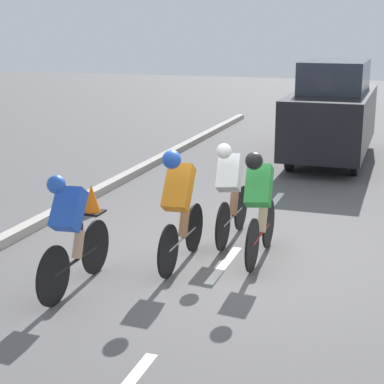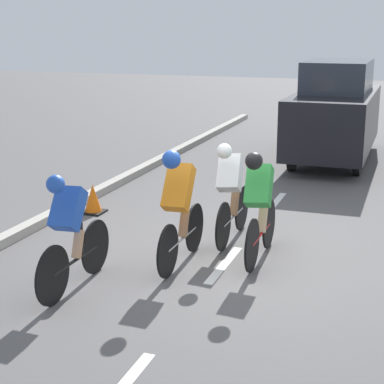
{
  "view_description": "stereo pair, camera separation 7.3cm",
  "coord_description": "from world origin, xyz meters",
  "px_view_note": "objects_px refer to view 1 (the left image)",
  "views": [
    {
      "loc": [
        -2.14,
        7.87,
        3.05
      ],
      "look_at": [
        0.45,
        0.25,
        0.95
      ],
      "focal_mm": 60.0,
      "sensor_mm": 36.0,
      "label": 1
    },
    {
      "loc": [
        -2.21,
        7.85,
        3.05
      ],
      "look_at": [
        0.45,
        0.25,
        0.95
      ],
      "focal_mm": 60.0,
      "sensor_mm": 36.0,
      "label": 2
    }
  ],
  "objects_px": {
    "cyclist_blue": "(71,230)",
    "cyclist_white": "(230,190)",
    "cyclist_orange": "(179,204)",
    "cyclist_green": "(259,203)",
    "traffic_cone": "(92,199)",
    "support_car": "(332,111)"
  },
  "relations": [
    {
      "from": "cyclist_blue",
      "to": "support_car",
      "type": "relative_size",
      "value": 0.38
    },
    {
      "from": "cyclist_blue",
      "to": "cyclist_green",
      "type": "xyz_separation_m",
      "value": [
        -1.84,
        -1.68,
        0.04
      ]
    },
    {
      "from": "support_car",
      "to": "cyclist_blue",
      "type": "bearing_deg",
      "value": 77.43
    },
    {
      "from": "cyclist_orange",
      "to": "cyclist_green",
      "type": "height_order",
      "value": "cyclist_orange"
    },
    {
      "from": "support_car",
      "to": "traffic_cone",
      "type": "bearing_deg",
      "value": 60.6
    },
    {
      "from": "cyclist_blue",
      "to": "cyclist_white",
      "type": "bearing_deg",
      "value": -118.56
    },
    {
      "from": "cyclist_blue",
      "to": "traffic_cone",
      "type": "distance_m",
      "value": 3.27
    },
    {
      "from": "cyclist_white",
      "to": "traffic_cone",
      "type": "height_order",
      "value": "cyclist_white"
    },
    {
      "from": "cyclist_blue",
      "to": "support_car",
      "type": "distance_m",
      "value": 8.9
    },
    {
      "from": "cyclist_white",
      "to": "cyclist_orange",
      "type": "xyz_separation_m",
      "value": [
        0.35,
        1.17,
        0.07
      ]
    },
    {
      "from": "cyclist_orange",
      "to": "cyclist_white",
      "type": "bearing_deg",
      "value": -106.81
    },
    {
      "from": "cyclist_orange",
      "to": "cyclist_blue",
      "type": "bearing_deg",
      "value": 51.76
    },
    {
      "from": "cyclist_white",
      "to": "support_car",
      "type": "distance_m",
      "value": 6.39
    },
    {
      "from": "cyclist_white",
      "to": "cyclist_green",
      "type": "xyz_separation_m",
      "value": [
        -0.57,
        0.66,
        0.03
      ]
    },
    {
      "from": "cyclist_blue",
      "to": "cyclist_orange",
      "type": "bearing_deg",
      "value": -128.24
    },
    {
      "from": "cyclist_orange",
      "to": "support_car",
      "type": "xyz_separation_m",
      "value": [
        -1.02,
        -7.51,
        0.29
      ]
    },
    {
      "from": "cyclist_white",
      "to": "cyclist_orange",
      "type": "relative_size",
      "value": 0.99
    },
    {
      "from": "cyclist_blue",
      "to": "cyclist_orange",
      "type": "distance_m",
      "value": 1.48
    },
    {
      "from": "traffic_cone",
      "to": "cyclist_orange",
      "type": "bearing_deg",
      "value": 140.82
    },
    {
      "from": "cyclist_white",
      "to": "cyclist_green",
      "type": "relative_size",
      "value": 1.01
    },
    {
      "from": "cyclist_orange",
      "to": "cyclist_green",
      "type": "relative_size",
      "value": 1.02
    },
    {
      "from": "cyclist_green",
      "to": "traffic_cone",
      "type": "bearing_deg",
      "value": -22.24
    }
  ]
}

